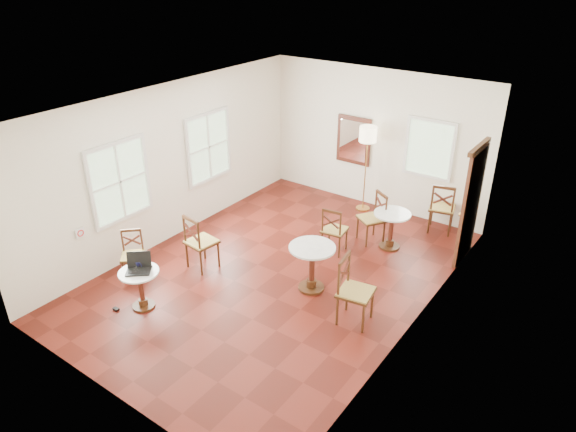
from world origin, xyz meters
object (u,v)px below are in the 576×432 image
Objects in this scene: laptop at (139,266)px; navy_mug at (138,264)px; cafe_table_mid at (312,263)px; power_adapter at (116,309)px; mouse at (150,266)px; water_glass at (136,269)px; chair_near_b at (133,255)px; chair_back_a at (442,208)px; chair_near_a at (200,242)px; cafe_table_near at (141,285)px; floor_lamp at (368,140)px; chair_back_b at (373,218)px; chair_mid_a at (334,230)px; chair_mid_b at (354,291)px; cafe_table_back at (391,226)px.

navy_mug is at bearing 103.58° from laptop.
cafe_table_mid is 3.20m from power_adapter.
water_glass is at bearing -98.87° from mouse.
chair_back_a is at bearing 7.07° from chair_near_b.
chair_near_a is 8.40× the size of navy_mug.
floor_lamp is (1.15, 5.19, 1.18)m from cafe_table_near.
cafe_table_mid is 3.35m from chair_back_a.
navy_mug is at bearing 137.69° from cafe_table_near.
chair_back_b is 4.91m from power_adapter.
power_adapter is at bearing -133.52° from cafe_table_mid.
power_adapter is (-1.43, -5.51, -1.57)m from floor_lamp.
cafe_table_near is at bearing -92.26° from laptop.
chair_back_a reaches higher than cafe_table_near.
chair_near_a is at bearing -163.52° from cafe_table_mid.
chair_mid_a is 3.63m from water_glass.
chair_mid_b is (2.93, 0.23, 0.02)m from chair_near_a.
chair_mid_b is at bearing -64.11° from floor_lamp.
cafe_table_back is at bearing 66.54° from mouse.
cafe_table_mid is 1.04m from chair_mid_b.
cafe_table_near is 0.62× the size of chair_back_a.
chair_mid_a is at bearing 22.80° from laptop.
chair_mid_a is 10.23× the size of mouse.
chair_back_a reaches higher than navy_mug.
chair_mid_b is at bearing 29.66° from water_glass.
cafe_table_near is 5.93m from chair_back_a.
chair_back_a is 11.60× the size of mouse.
cafe_table_mid is at bearing -102.79° from cafe_table_back.
chair_near_b is at bearing 56.15° from chair_near_a.
chair_mid_a is at bearing -77.81° from floor_lamp.
power_adapter is at bearing -164.27° from laptop.
laptop reaches higher than power_adapter.
navy_mug is at bearing -122.19° from cafe_table_back.
floor_lamp is at bearing -100.66° from chair_near_a.
navy_mug is at bearing 45.78° from chair_back_a.
chair_back_b is (1.95, 4.03, 0.08)m from cafe_table_near.
laptop is at bearing 109.68° from chair_mid_b.
chair_near_b is at bearing -151.81° from cafe_table_mid.
power_adapter is at bearing 46.28° from chair_back_a.
water_glass is (0.79, -0.54, 0.29)m from chair_near_b.
chair_back_b reaches higher than chair_mid_a.
cafe_table_mid is at bearing 43.26° from navy_mug.
cafe_table_back is 1.52× the size of laptop.
water_glass reaches higher than mouse.
navy_mug is at bearing 108.42° from chair_mid_b.
chair_back_b is at bearing 62.47° from navy_mug.
chair_near_a is 3.31m from chair_back_b.
chair_back_a is (1.32, 1.95, 0.06)m from chair_mid_a.
cafe_table_mid is 0.96× the size of chair_near_b.
chair_near_a is at bearing 92.23° from cafe_table_near.
chair_near_b is 1.07m from power_adapter.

